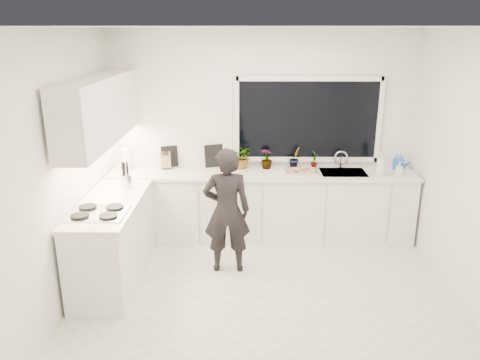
{
  "coord_description": "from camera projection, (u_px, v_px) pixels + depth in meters",
  "views": [
    {
      "loc": [
        -0.21,
        -4.33,
        2.69
      ],
      "look_at": [
        -0.27,
        0.4,
        1.15
      ],
      "focal_mm": 35.0,
      "sensor_mm": 36.0,
      "label": 1
    }
  ],
  "objects": [
    {
      "name": "sink",
      "position": [
        343.0,
        176.0,
        6.04
      ],
      "size": [
        0.58,
        0.42,
        0.14
      ],
      "primitive_type": "cube",
      "color": "silver",
      "rests_on": "countertop_back"
    },
    {
      "name": "floor",
      "position": [
        265.0,
        296.0,
        4.95
      ],
      "size": [
        4.0,
        3.5,
        0.02
      ],
      "primitive_type": "cube",
      "color": "beige",
      "rests_on": "ground"
    },
    {
      "name": "soap_bottles",
      "position": [
        386.0,
        166.0,
        5.84
      ],
      "size": [
        0.34,
        0.12,
        0.3
      ],
      "color": "#D8BF66",
      "rests_on": "countertop_back"
    },
    {
      "name": "wall_left",
      "position": [
        61.0,
        172.0,
        4.55
      ],
      "size": [
        0.02,
        3.5,
        2.7
      ],
      "primitive_type": "cube",
      "color": "white",
      "rests_on": "ground"
    },
    {
      "name": "upper_cabinets",
      "position": [
        100.0,
        110.0,
        5.06
      ],
      "size": [
        0.34,
        2.1,
        0.7
      ],
      "primitive_type": "cube",
      "color": "white",
      "rests_on": "wall_left"
    },
    {
      "name": "utensil_crock",
      "position": [
        126.0,
        181.0,
        5.42
      ],
      "size": [
        0.17,
        0.17,
        0.16
      ],
      "primitive_type": "cylinder",
      "rotation": [
        0.0,
        0.0,
        -0.43
      ],
      "color": "silver",
      "rests_on": "countertop_left"
    },
    {
      "name": "ceiling",
      "position": [
        270.0,
        26.0,
        4.11
      ],
      "size": [
        4.0,
        3.5,
        0.02
      ],
      "primitive_type": "cube",
      "color": "white",
      "rests_on": "wall_back"
    },
    {
      "name": "person",
      "position": [
        227.0,
        211.0,
        5.26
      ],
      "size": [
        0.55,
        0.38,
        1.46
      ],
      "primitive_type": "imported",
      "rotation": [
        0.0,
        0.0,
        3.2
      ],
      "color": "black",
      "rests_on": "floor"
    },
    {
      "name": "base_cabinets_left",
      "position": [
        113.0,
        242.0,
        5.16
      ],
      "size": [
        0.58,
        1.6,
        0.88
      ],
      "primitive_type": "cube",
      "color": "white",
      "rests_on": "floor"
    },
    {
      "name": "countertop_back",
      "position": [
        262.0,
        174.0,
        6.04
      ],
      "size": [
        3.94,
        0.62,
        0.04
      ],
      "primitive_type": "cube",
      "color": "silver",
      "rests_on": "base_cabinets_back"
    },
    {
      "name": "paper_towel_roll",
      "position": [
        126.0,
        160.0,
        6.12
      ],
      "size": [
        0.14,
        0.14,
        0.26
      ],
      "primitive_type": "cylinder",
      "rotation": [
        0.0,
        0.0,
        0.33
      ],
      "color": "silver",
      "rests_on": "countertop_back"
    },
    {
      "name": "knife_block",
      "position": [
        166.0,
        160.0,
        6.16
      ],
      "size": [
        0.15,
        0.12,
        0.22
      ],
      "primitive_type": "cube",
      "rotation": [
        0.0,
        0.0,
        0.17
      ],
      "color": "#9A7B47",
      "rests_on": "countertop_back"
    },
    {
      "name": "base_cabinets_back",
      "position": [
        261.0,
        207.0,
        6.19
      ],
      "size": [
        3.92,
        0.58,
        0.88
      ],
      "primitive_type": "cube",
      "color": "white",
      "rests_on": "floor"
    },
    {
      "name": "pizza",
      "position": [
        302.0,
        170.0,
        6.0
      ],
      "size": [
        0.38,
        0.28,
        0.01
      ],
      "primitive_type": "cube",
      "rotation": [
        0.0,
        0.0,
        -0.02
      ],
      "color": "red",
      "rests_on": "pizza_tray"
    },
    {
      "name": "stovetop",
      "position": [
        98.0,
        212.0,
        4.68
      ],
      "size": [
        0.56,
        0.48,
        0.03
      ],
      "primitive_type": "cube",
      "color": "black",
      "rests_on": "countertop_left"
    },
    {
      "name": "wall_back",
      "position": [
        262.0,
        134.0,
        6.2
      ],
      "size": [
        4.0,
        0.02,
        2.7
      ],
      "primitive_type": "cube",
      "color": "white",
      "rests_on": "ground"
    },
    {
      "name": "herb_plants",
      "position": [
        263.0,
        158.0,
        6.15
      ],
      "size": [
        1.16,
        0.32,
        0.31
      ],
      "color": "#26662D",
      "rests_on": "countertop_back"
    },
    {
      "name": "pizza_tray",
      "position": [
        302.0,
        172.0,
        6.0
      ],
      "size": [
        0.42,
        0.31,
        0.03
      ],
      "primitive_type": "cube",
      "rotation": [
        0.0,
        0.0,
        -0.02
      ],
      "color": "#BCBCC0",
      "rests_on": "countertop_back"
    },
    {
      "name": "faucet",
      "position": [
        341.0,
        160.0,
        6.18
      ],
      "size": [
        0.03,
        0.03,
        0.22
      ],
      "primitive_type": "cylinder",
      "color": "silver",
      "rests_on": "countertop_back"
    },
    {
      "name": "window",
      "position": [
        308.0,
        120.0,
        6.1
      ],
      "size": [
        1.8,
        0.02,
        1.0
      ],
      "primitive_type": "cube",
      "color": "black",
      "rests_on": "wall_back"
    },
    {
      "name": "picture_frame_small",
      "position": [
        214.0,
        156.0,
        6.23
      ],
      "size": [
        0.24,
        0.1,
        0.3
      ],
      "primitive_type": "cube",
      "rotation": [
        0.0,
        0.0,
        0.35
      ],
      "color": "black",
      "rests_on": "countertop_back"
    },
    {
      "name": "watering_can",
      "position": [
        398.0,
        164.0,
        6.15
      ],
      "size": [
        0.17,
        0.17,
        0.13
      ],
      "primitive_type": "cylinder",
      "rotation": [
        0.0,
        0.0,
        -0.22
      ],
      "color": "blue",
      "rests_on": "countertop_back"
    },
    {
      "name": "wall_right",
      "position": [
        476.0,
        174.0,
        4.5
      ],
      "size": [
        0.02,
        3.5,
        2.7
      ],
      "primitive_type": "cube",
      "color": "white",
      "rests_on": "ground"
    },
    {
      "name": "picture_frame_large",
      "position": [
        169.0,
        156.0,
        6.24
      ],
      "size": [
        0.22,
        0.08,
        0.28
      ],
      "primitive_type": "cube",
      "rotation": [
        0.0,
        0.0,
        0.3
      ],
      "color": "black",
      "rests_on": "countertop_back"
    },
    {
      "name": "countertop_left",
      "position": [
        110.0,
        203.0,
        5.02
      ],
      "size": [
        0.62,
        1.6,
        0.04
      ],
      "primitive_type": "cube",
      "color": "silver",
      "rests_on": "base_cabinets_left"
    }
  ]
}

